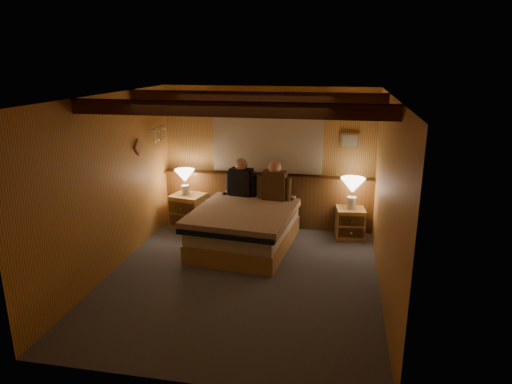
% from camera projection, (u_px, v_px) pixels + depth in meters
% --- Properties ---
extents(floor, '(4.20, 4.20, 0.00)m').
position_uv_depth(floor, '(242.00, 278.00, 6.12)').
color(floor, '#484B55').
rests_on(floor, ground).
extents(ceiling, '(4.20, 4.20, 0.00)m').
position_uv_depth(ceiling, '(240.00, 96.00, 5.44)').
color(ceiling, '#CF884D').
rests_on(ceiling, wall_back).
extents(wall_back, '(3.60, 0.00, 3.60)m').
position_uv_depth(wall_back, '(268.00, 158.00, 7.75)').
color(wall_back, gold).
rests_on(wall_back, floor).
extents(wall_left, '(0.00, 4.20, 4.20)m').
position_uv_depth(wall_left, '(110.00, 185.00, 6.10)').
color(wall_left, gold).
rests_on(wall_left, floor).
extents(wall_right, '(0.00, 4.20, 4.20)m').
position_uv_depth(wall_right, '(388.00, 200.00, 5.45)').
color(wall_right, gold).
rests_on(wall_right, floor).
extents(wall_front, '(3.60, 0.00, 3.60)m').
position_uv_depth(wall_front, '(186.00, 263.00, 3.80)').
color(wall_front, gold).
rests_on(wall_front, floor).
extents(wainscot, '(3.60, 0.23, 0.94)m').
position_uv_depth(wainscot, '(267.00, 199.00, 7.90)').
color(wainscot, brown).
rests_on(wainscot, wall_back).
extents(curtain_window, '(2.18, 0.09, 1.11)m').
position_uv_depth(curtain_window, '(267.00, 140.00, 7.60)').
color(curtain_window, '#482612').
rests_on(curtain_window, wall_back).
extents(ceiling_beams, '(3.60, 1.65, 0.16)m').
position_uv_depth(ceiling_beams, '(243.00, 103.00, 5.60)').
color(ceiling_beams, '#482612').
rests_on(ceiling_beams, ceiling).
extents(coat_rail, '(0.05, 0.55, 0.24)m').
position_uv_depth(coat_rail, '(159.00, 133.00, 7.44)').
color(coat_rail, silver).
rests_on(coat_rail, wall_left).
extents(framed_print, '(0.30, 0.04, 0.25)m').
position_uv_depth(framed_print, '(350.00, 141.00, 7.39)').
color(framed_print, '#A17650').
rests_on(framed_print, wall_back).
extents(bed, '(1.61, 1.98, 0.63)m').
position_uv_depth(bed, '(245.00, 227.00, 7.06)').
color(bed, tan).
rests_on(bed, floor).
extents(nightstand_left, '(0.62, 0.58, 0.58)m').
position_uv_depth(nightstand_left, '(189.00, 211.00, 7.91)').
color(nightstand_left, tan).
rests_on(nightstand_left, floor).
extents(nightstand_right, '(0.49, 0.45, 0.49)m').
position_uv_depth(nightstand_right, '(350.00, 223.00, 7.46)').
color(nightstand_right, tan).
rests_on(nightstand_right, floor).
extents(lamp_left, '(0.34, 0.34, 0.45)m').
position_uv_depth(lamp_left, '(185.00, 177.00, 7.73)').
color(lamp_left, white).
rests_on(lamp_left, nightstand_left).
extents(lamp_right, '(0.39, 0.39, 0.51)m').
position_uv_depth(lamp_right, '(353.00, 187.00, 7.29)').
color(lamp_right, white).
rests_on(lamp_right, nightstand_right).
extents(person_left, '(0.53, 0.27, 0.65)m').
position_uv_depth(person_left, '(241.00, 180.00, 7.56)').
color(person_left, black).
rests_on(person_left, bed).
extents(person_right, '(0.55, 0.26, 0.67)m').
position_uv_depth(person_right, '(275.00, 183.00, 7.34)').
color(person_right, '#47321C').
rests_on(person_right, bed).
extents(duffel_bag, '(0.46, 0.28, 0.33)m').
position_uv_depth(duffel_bag, '(213.00, 227.00, 7.56)').
color(duffel_bag, black).
rests_on(duffel_bag, floor).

